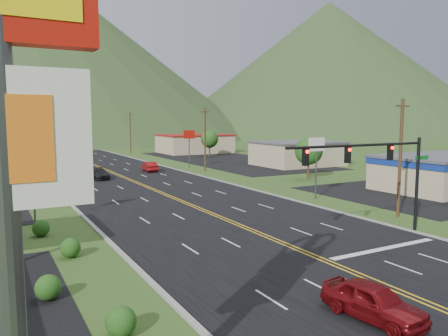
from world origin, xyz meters
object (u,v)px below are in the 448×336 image
streetlight_west (23,138)px  car_red_near (373,302)px  traffic_signal (380,163)px  car_dark_mid (100,174)px  car_red_far (150,167)px

streetlight_west → car_red_near: size_ratio=1.98×
traffic_signal → car_red_near: traffic_signal is taller
car_dark_mid → car_red_far: car_red_far is taller
traffic_signal → car_red_near: (-9.90, -8.68, -4.56)m
streetlight_west → car_dark_mid: streetlight_west is taller
streetlight_west → car_red_near: (8.27, -64.68, -4.41)m
car_red_near → car_dark_mid: size_ratio=0.92×
traffic_signal → car_red_far: traffic_signal is taller
car_dark_mid → streetlight_west: bearing=118.7°
traffic_signal → car_red_far: 45.14m
streetlight_west → traffic_signal: bearing=-72.0°
car_red_far → traffic_signal: bearing=96.3°
car_red_far → car_red_near: bearing=85.7°
streetlight_west → car_red_far: (17.29, -11.10, -4.41)m
car_red_near → streetlight_west: bearing=89.7°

